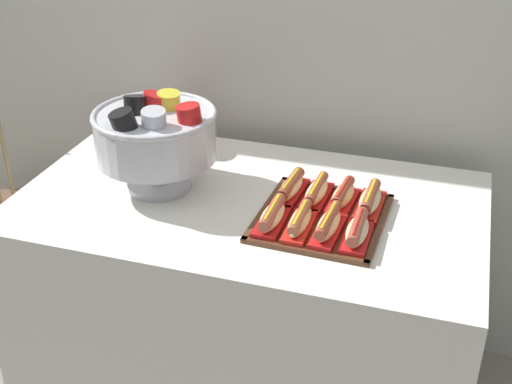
% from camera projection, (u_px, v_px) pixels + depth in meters
% --- Properties ---
extents(buffet_table, '(1.31, 0.76, 0.75)m').
position_uv_depth(buffet_table, '(250.00, 300.00, 2.09)').
color(buffet_table, white).
rests_on(buffet_table, ground_plane).
extents(floor_vase, '(0.48, 0.48, 1.01)m').
position_uv_depth(floor_vase, '(11.00, 268.00, 2.52)').
color(floor_vase, brown).
rests_on(floor_vase, ground_plane).
extents(serving_tray, '(0.34, 0.37, 0.01)m').
position_uv_depth(serving_tray, '(321.00, 218.00, 1.82)').
color(serving_tray, '#56331E').
rests_on(serving_tray, buffet_table).
extents(hot_dog_0, '(0.07, 0.17, 0.06)m').
position_uv_depth(hot_dog_0, '(272.00, 217.00, 1.77)').
color(hot_dog_0, '#B21414').
rests_on(hot_dog_0, serving_tray).
extents(hot_dog_1, '(0.06, 0.17, 0.06)m').
position_uv_depth(hot_dog_1, '(300.00, 222.00, 1.75)').
color(hot_dog_1, red).
rests_on(hot_dog_1, serving_tray).
extents(hot_dog_2, '(0.07, 0.18, 0.06)m').
position_uv_depth(hot_dog_2, '(328.00, 226.00, 1.73)').
color(hot_dog_2, red).
rests_on(hot_dog_2, serving_tray).
extents(hot_dog_3, '(0.07, 0.17, 0.06)m').
position_uv_depth(hot_dog_3, '(357.00, 232.00, 1.70)').
color(hot_dog_3, red).
rests_on(hot_dog_3, serving_tray).
extents(hot_dog_4, '(0.07, 0.18, 0.06)m').
position_uv_depth(hot_dog_4, '(290.00, 188.00, 1.91)').
color(hot_dog_4, '#B21414').
rests_on(hot_dog_4, serving_tray).
extents(hot_dog_5, '(0.07, 0.18, 0.06)m').
position_uv_depth(hot_dog_5, '(316.00, 193.00, 1.89)').
color(hot_dog_5, '#B21414').
rests_on(hot_dog_5, serving_tray).
extents(hot_dog_6, '(0.08, 0.16, 0.06)m').
position_uv_depth(hot_dog_6, '(343.00, 196.00, 1.86)').
color(hot_dog_6, red).
rests_on(hot_dog_6, serving_tray).
extents(hot_dog_7, '(0.07, 0.18, 0.06)m').
position_uv_depth(hot_dog_7, '(370.00, 201.00, 1.84)').
color(hot_dog_7, red).
rests_on(hot_dog_7, serving_tray).
extents(punch_bowl, '(0.35, 0.35, 0.28)m').
position_uv_depth(punch_bowl, '(156.00, 134.00, 1.90)').
color(punch_bowl, silver).
rests_on(punch_bowl, buffet_table).
extents(cup_stack, '(0.09, 0.09, 0.17)m').
position_uv_depth(cup_stack, '(171.00, 122.00, 2.19)').
color(cup_stack, red).
rests_on(cup_stack, buffet_table).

